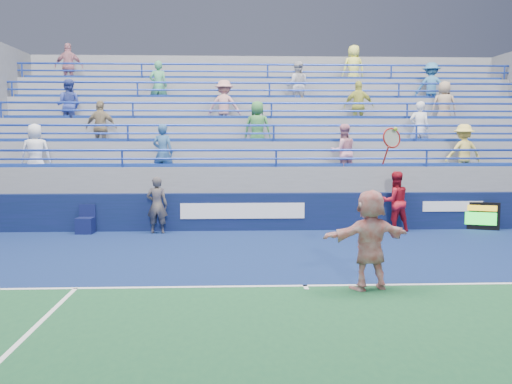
{
  "coord_description": "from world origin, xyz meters",
  "views": [
    {
      "loc": [
        -1.33,
        -10.06,
        2.65
      ],
      "look_at": [
        -0.78,
        2.5,
        1.5
      ],
      "focal_mm": 40.0,
      "sensor_mm": 36.0,
      "label": 1
    }
  ],
  "objects_px": {
    "serve_speed_board": "(478,216)",
    "judge_chair": "(86,225)",
    "line_judge": "(157,205)",
    "tennis_player": "(370,240)",
    "ball_girl": "(395,202)"
  },
  "relations": [
    {
      "from": "serve_speed_board",
      "to": "judge_chair",
      "type": "height_order",
      "value": "same"
    },
    {
      "from": "serve_speed_board",
      "to": "line_judge",
      "type": "distance_m",
      "value": 9.38
    },
    {
      "from": "serve_speed_board",
      "to": "judge_chair",
      "type": "bearing_deg",
      "value": -179.03
    },
    {
      "from": "tennis_player",
      "to": "serve_speed_board",
      "type": "bearing_deg",
      "value": 53.47
    },
    {
      "from": "serve_speed_board",
      "to": "line_judge",
      "type": "relative_size",
      "value": 0.71
    },
    {
      "from": "ball_girl",
      "to": "serve_speed_board",
      "type": "bearing_deg",
      "value": 175.34
    },
    {
      "from": "serve_speed_board",
      "to": "judge_chair",
      "type": "xyz_separation_m",
      "value": [
        -11.4,
        -0.19,
        -0.15
      ]
    },
    {
      "from": "tennis_player",
      "to": "judge_chair",
      "type": "bearing_deg",
      "value": 136.01
    },
    {
      "from": "judge_chair",
      "to": "line_judge",
      "type": "bearing_deg",
      "value": -2.34
    },
    {
      "from": "tennis_player",
      "to": "line_judge",
      "type": "xyz_separation_m",
      "value": [
        -4.53,
        6.25,
        -0.09
      ]
    },
    {
      "from": "serve_speed_board",
      "to": "tennis_player",
      "type": "xyz_separation_m",
      "value": [
        -4.84,
        -6.53,
        0.48
      ]
    },
    {
      "from": "tennis_player",
      "to": "line_judge",
      "type": "distance_m",
      "value": 7.73
    },
    {
      "from": "line_judge",
      "to": "ball_girl",
      "type": "height_order",
      "value": "ball_girl"
    },
    {
      "from": "judge_chair",
      "to": "tennis_player",
      "type": "distance_m",
      "value": 9.15
    },
    {
      "from": "serve_speed_board",
      "to": "tennis_player",
      "type": "distance_m",
      "value": 8.14
    }
  ]
}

